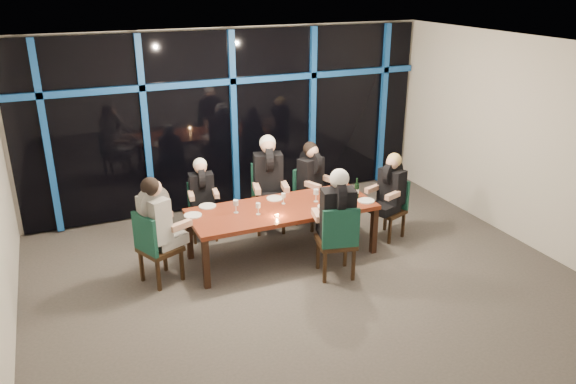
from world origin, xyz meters
name	(u,v)px	position (x,y,z in m)	size (l,w,h in m)	color
room	(308,133)	(0.00, 0.00, 2.02)	(7.04, 7.00, 3.02)	#554F4B
window_wall	(234,117)	(0.01, 2.93, 1.55)	(6.86, 0.43, 2.94)	black
dining_table	(282,212)	(0.00, 0.80, 0.68)	(2.60, 1.00, 0.75)	maroon
chair_far_left	(202,207)	(-0.87, 1.86, 0.48)	(0.45, 0.45, 0.87)	black
chair_far_mid	(268,193)	(0.16, 1.77, 0.58)	(0.58, 0.58, 1.04)	black
chair_far_right	(308,193)	(0.80, 1.64, 0.53)	(0.57, 0.57, 0.94)	black
chair_end_left	(154,245)	(-1.81, 0.73, 0.56)	(0.61, 0.61, 1.00)	black
chair_end_right	(392,205)	(1.79, 0.75, 0.51)	(0.54, 0.54, 0.91)	black
chair_near_mid	(338,238)	(0.42, -0.07, 0.58)	(0.58, 0.58, 1.04)	black
diner_far_left	(202,187)	(-0.88, 1.79, 0.83)	(0.46, 0.56, 0.84)	black
diner_far_mid	(268,170)	(0.14, 1.68, 1.00)	(0.58, 0.70, 1.02)	black
diner_far_right	(312,172)	(0.83, 1.57, 0.90)	(0.58, 0.65, 0.92)	black
diner_end_left	(157,214)	(-1.73, 0.77, 0.95)	(0.69, 0.63, 0.97)	black
diner_end_right	(391,184)	(1.72, 0.73, 0.87)	(0.62, 0.55, 0.89)	black
diner_near_mid	(337,207)	(0.44, 0.01, 0.99)	(0.58, 0.69, 1.01)	black
plate_far_left	(207,206)	(-0.96, 1.23, 0.76)	(0.24, 0.24, 0.01)	white
plate_far_mid	(275,198)	(0.02, 1.13, 0.76)	(0.24, 0.24, 0.01)	white
plate_far_right	(339,190)	(1.03, 1.04, 0.76)	(0.24, 0.24, 0.01)	white
plate_end_left	(193,215)	(-1.22, 1.00, 0.76)	(0.24, 0.24, 0.01)	white
plate_end_right	(366,201)	(1.19, 0.53, 0.76)	(0.24, 0.24, 0.01)	white
plate_near_mid	(326,207)	(0.56, 0.56, 0.76)	(0.24, 0.24, 0.01)	white
wine_bottle	(357,190)	(1.12, 0.69, 0.87)	(0.07, 0.07, 0.31)	black
water_pitcher	(338,195)	(0.79, 0.65, 0.85)	(0.13, 0.11, 0.21)	white
tea_light	(277,215)	(-0.19, 0.53, 0.76)	(0.05, 0.05, 0.03)	#FFA54C
wine_glass_a	(258,206)	(-0.40, 0.70, 0.87)	(0.06, 0.06, 0.16)	white
wine_glass_b	(283,196)	(0.06, 0.91, 0.86)	(0.06, 0.06, 0.16)	white
wine_glass_c	(316,193)	(0.52, 0.80, 0.89)	(0.07, 0.07, 0.19)	silver
wine_glass_d	(236,204)	(-0.65, 0.87, 0.88)	(0.07, 0.07, 0.18)	silver
wine_glass_e	(343,187)	(0.99, 0.87, 0.89)	(0.07, 0.07, 0.19)	silver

